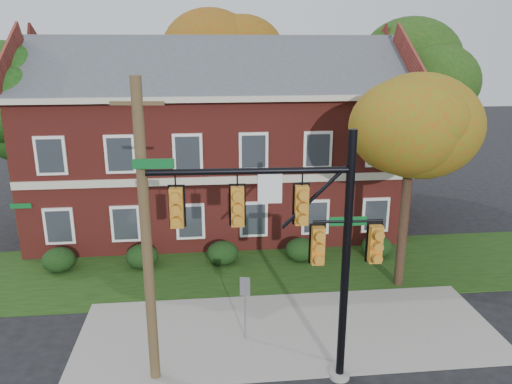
{
  "coord_description": "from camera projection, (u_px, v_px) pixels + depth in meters",
  "views": [
    {
      "loc": [
        -2.63,
        -13.63,
        9.41
      ],
      "look_at": [
        -0.9,
        3.0,
        4.4
      ],
      "focal_mm": 35.0,
      "sensor_mm": 36.0,
      "label": 1
    }
  ],
  "objects": [
    {
      "name": "hedge_right",
      "position": [
        301.0,
        250.0,
        22.33
      ],
      "size": [
        1.4,
        1.26,
        1.05
      ],
      "primitive_type": "ellipsoid",
      "color": "black",
      "rests_on": "ground"
    },
    {
      "name": "tree_far_rear",
      "position": [
        233.0,
        52.0,
        32.21
      ],
      "size": [
        6.84,
        6.46,
        11.52
      ],
      "color": "black",
      "rests_on": "ground"
    },
    {
      "name": "sign_post",
      "position": [
        245.0,
        298.0,
        16.0
      ],
      "size": [
        0.33,
        0.11,
        2.28
      ],
      "rotation": [
        0.0,
        0.0,
        -0.23
      ],
      "color": "slate",
      "rests_on": "ground"
    },
    {
      "name": "grass_strip",
      "position": [
        270.0,
        268.0,
        21.66
      ],
      "size": [
        30.0,
        6.0,
        0.04
      ],
      "primitive_type": "cube",
      "color": "#193811",
      "rests_on": "ground"
    },
    {
      "name": "tree_left_rear",
      "position": [
        8.0,
        104.0,
        23.2
      ],
      "size": [
        5.4,
        5.1,
        8.88
      ],
      "color": "black",
      "rests_on": "ground"
    },
    {
      "name": "tree_near_right",
      "position": [
        420.0,
        121.0,
        18.23
      ],
      "size": [
        4.5,
        4.25,
        8.58
      ],
      "color": "black",
      "rests_on": "ground"
    },
    {
      "name": "apartment_building",
      "position": [
        217.0,
        132.0,
        25.71
      ],
      "size": [
        18.8,
        8.8,
        9.74
      ],
      "color": "maroon",
      "rests_on": "ground"
    },
    {
      "name": "sidewalk",
      "position": [
        289.0,
        331.0,
        16.89
      ],
      "size": [
        14.0,
        5.0,
        0.08
      ],
      "primitive_type": "cube",
      "color": "gray",
      "rests_on": "ground"
    },
    {
      "name": "hedge_far_left",
      "position": [
        59.0,
        260.0,
        21.29
      ],
      "size": [
        1.4,
        1.26,
        1.05
      ],
      "primitive_type": "ellipsoid",
      "color": "black",
      "rests_on": "ground"
    },
    {
      "name": "hedge_far_right",
      "position": [
        377.0,
        246.0,
        22.68
      ],
      "size": [
        1.4,
        1.26,
        1.05
      ],
      "primitive_type": "ellipsoid",
      "color": "black",
      "rests_on": "ground"
    },
    {
      "name": "ground",
      "position": [
        294.0,
        349.0,
        15.95
      ],
      "size": [
        120.0,
        120.0,
        0.0
      ],
      "primitive_type": "plane",
      "color": "black",
      "rests_on": "ground"
    },
    {
      "name": "hedge_center",
      "position": [
        223.0,
        253.0,
        21.98
      ],
      "size": [
        1.4,
        1.26,
        1.05
      ],
      "primitive_type": "ellipsoid",
      "color": "black",
      "rests_on": "ground"
    },
    {
      "name": "traffic_signal",
      "position": [
        299.0,
        234.0,
        13.24
      ],
      "size": [
        6.57,
        0.64,
        7.33
      ],
      "rotation": [
        0.0,
        0.0,
        -0.04
      ],
      "color": "gray",
      "rests_on": "ground"
    },
    {
      "name": "utility_pole",
      "position": [
        146.0,
        239.0,
        13.31
      ],
      "size": [
        1.35,
        0.32,
        8.66
      ],
      "rotation": [
        0.0,
        0.0,
        -0.11
      ],
      "color": "brown",
      "rests_on": "ground"
    },
    {
      "name": "tree_right_rear",
      "position": [
        426.0,
        68.0,
        26.75
      ],
      "size": [
        6.3,
        5.95,
        10.62
      ],
      "color": "black",
      "rests_on": "ground"
    },
    {
      "name": "hedge_left",
      "position": [
        142.0,
        256.0,
        21.64
      ],
      "size": [
        1.4,
        1.26,
        1.05
      ],
      "primitive_type": "ellipsoid",
      "color": "black",
      "rests_on": "ground"
    }
  ]
}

